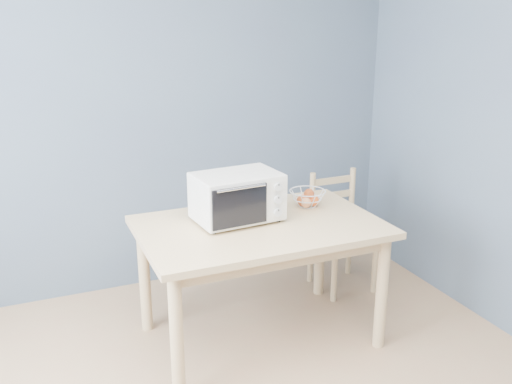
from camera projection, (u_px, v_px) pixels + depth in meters
name	position (u px, v px, depth m)	size (l,w,h in m)	color
room	(254.00, 211.00, 1.88)	(4.01, 4.51, 2.61)	#A18059
dining_table	(260.00, 240.00, 3.35)	(1.40, 0.90, 0.75)	tan
toaster_oven	(234.00, 197.00, 3.31)	(0.52, 0.40, 0.29)	beige
fruit_basket	(307.00, 198.00, 3.60)	(0.24, 0.24, 0.12)	white
dining_chair	(340.00, 232.00, 4.11)	(0.40, 0.40, 0.84)	tan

